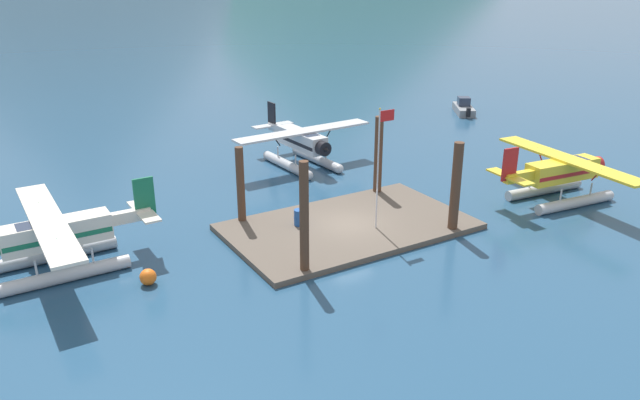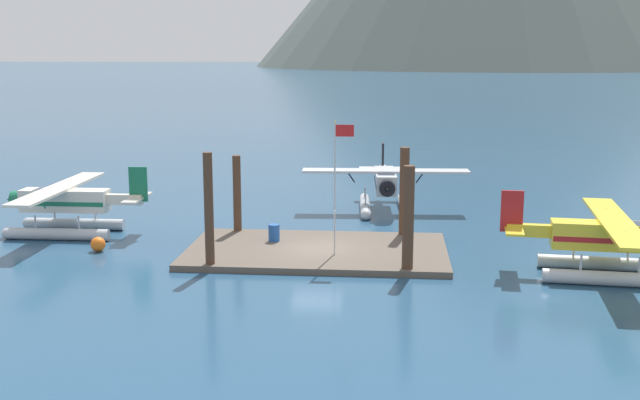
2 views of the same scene
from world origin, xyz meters
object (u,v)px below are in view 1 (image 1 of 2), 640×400
Objects in this scene: seaplane_silver_bow_right at (302,145)px; boat_grey_open_east at (464,108)px; seaplane_cream_port_fwd at (57,240)px; fuel_drum at (299,217)px; flagpole at (380,155)px; seaplane_yellow_stbd_aft at (562,176)px; mooring_buoy at (148,277)px.

boat_grey_open_east is (21.56, 6.52, -1.09)m from seaplane_silver_bow_right.
seaplane_silver_bow_right is 22.55m from boat_grey_open_east.
fuel_drum is at bearing -7.85° from seaplane_cream_port_fwd.
flagpole is at bearing -100.34° from seaplane_silver_bow_right.
fuel_drum is 16.23m from seaplane_yellow_stbd_aft.
mooring_buoy is 24.55m from seaplane_yellow_stbd_aft.
mooring_buoy is at bearing 177.05° from flagpole.
fuel_drum is 0.08× the size of seaplane_cream_port_fwd.
boat_grey_open_east is at bearing 30.81° from fuel_drum.
boat_grey_open_east reaches higher than fuel_drum.
seaplane_silver_bow_right is 2.41× the size of boat_grey_open_east.
seaplane_yellow_stbd_aft is (24.39, -2.49, 1.20)m from mooring_buoy.
seaplane_yellow_stbd_aft reaches higher than boat_grey_open_east.
seaplane_silver_bow_right is at bearing 59.81° from fuel_drum.
flagpole reaches higher than seaplane_yellow_stbd_aft.
fuel_drum is at bearing 144.95° from flagpole.
flagpole is 0.62× the size of seaplane_yellow_stbd_aft.
fuel_drum is at bearing -149.19° from boat_grey_open_east.
fuel_drum is at bearing 164.72° from seaplane_yellow_stbd_aft.
mooring_buoy is 4.77m from seaplane_cream_port_fwd.
mooring_buoy is 0.07× the size of seaplane_cream_port_fwd.
seaplane_yellow_stbd_aft is at bearing -15.28° from fuel_drum.
fuel_drum is (-3.44, 2.41, -3.56)m from flagpole.
seaplane_cream_port_fwd is at bearing 165.19° from flagpole.
seaplane_yellow_stbd_aft is at bearing -8.68° from flagpole.
boat_grey_open_east is (39.07, 14.60, -1.09)m from seaplane_cream_port_fwd.
boat_grey_open_east is at bearing 16.84° from seaplane_silver_bow_right.
mooring_buoy is 40.22m from boat_grey_open_east.
seaplane_cream_port_fwd is 2.40× the size of boat_grey_open_east.
fuel_drum is at bearing -120.19° from seaplane_silver_bow_right.
boat_grey_open_east is (11.58, 20.50, -1.09)m from seaplane_yellow_stbd_aft.
seaplane_cream_port_fwd is (-3.10, 3.42, 1.20)m from mooring_buoy.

